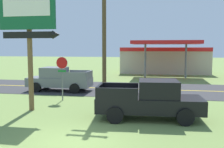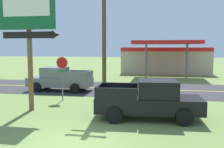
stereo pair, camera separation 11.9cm
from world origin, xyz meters
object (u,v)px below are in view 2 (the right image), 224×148
utility_pole (104,28)px  pickup_grey_on_road (59,79)px  gas_station (165,59)px  motel_sign (29,24)px  stop_sign (62,71)px  pickup_black_parked_on_lawn (150,100)px

utility_pole → pickup_grey_on_road: (-4.67, 3.97, -3.82)m
utility_pole → gas_station: 21.97m
motel_sign → gas_station: 25.48m
motel_sign → stop_sign: (0.65, 3.08, -2.84)m
stop_sign → pickup_black_parked_on_lawn: size_ratio=0.55×
utility_pole → pickup_black_parked_on_lawn: (3.03, -3.18, -3.82)m
gas_station → pickup_grey_on_road: bearing=-116.9°
motel_sign → pickup_black_parked_on_lawn: size_ratio=1.30×
stop_sign → pickup_grey_on_road: stop_sign is taller
gas_station → pickup_black_parked_on_lawn: size_ratio=2.25×
stop_sign → utility_pole: (2.99, -0.39, 2.76)m
pickup_black_parked_on_lawn → pickup_grey_on_road: size_ratio=1.02×
motel_sign → pickup_black_parked_on_lawn: (6.67, -0.49, -3.90)m
gas_station → pickup_grey_on_road: gas_station is taller
gas_station → pickup_grey_on_road: 19.55m
utility_pole → stop_sign: bearing=172.5°
utility_pole → gas_station: utility_pole is taller
pickup_black_parked_on_lawn → utility_pole: bearing=133.6°
motel_sign → gas_station: motel_sign is taller
utility_pole → motel_sign: bearing=-143.5°
gas_station → pickup_grey_on_road: (-8.83, -17.41, -0.98)m
stop_sign → pickup_grey_on_road: bearing=115.2°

